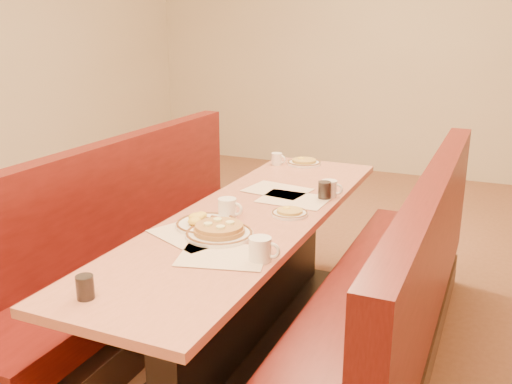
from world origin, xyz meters
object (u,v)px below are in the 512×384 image
at_px(soda_tumbler_near, 85,287).
at_px(pancake_plate, 219,232).
at_px(diner_table, 251,280).
at_px(eggs_plate, 206,223).
at_px(coffee_mug_d, 277,159).
at_px(coffee_mug_a, 261,249).
at_px(soda_tumbler_mid, 324,190).
at_px(coffee_mug_c, 330,188).
at_px(booth_left, 137,260).
at_px(booth_right, 389,310).
at_px(coffee_mug_b, 228,208).

bearing_deg(soda_tumbler_near, pancake_plate, 78.05).
height_order(diner_table, eggs_plate, eggs_plate).
relative_size(pancake_plate, coffee_mug_d, 2.95).
bearing_deg(pancake_plate, coffee_mug_a, -31.36).
bearing_deg(coffee_mug_d, soda_tumbler_mid, -44.66).
xyz_separation_m(coffee_mug_c, soda_tumbler_mid, (-0.01, -0.06, 0.00)).
relative_size(pancake_plate, soda_tumbler_near, 3.55).
distance_m(soda_tumbler_near, soda_tumbler_mid, 1.54).
relative_size(eggs_plate, coffee_mug_a, 2.27).
relative_size(diner_table, coffee_mug_a, 18.61).
bearing_deg(booth_left, diner_table, 0.00).
xyz_separation_m(booth_left, soda_tumbler_near, (0.58, -1.09, 0.43)).
xyz_separation_m(booth_right, coffee_mug_a, (-0.45, -0.53, 0.44)).
bearing_deg(coffee_mug_a, booth_left, 146.21).
height_order(booth_left, soda_tumbler_near, booth_left).
bearing_deg(coffee_mug_b, coffee_mug_a, -50.95).
relative_size(booth_right, soda_tumbler_mid, 25.01).
height_order(pancake_plate, soda_tumbler_near, soda_tumbler_near).
height_order(diner_table, coffee_mug_c, coffee_mug_c).
distance_m(booth_left, coffee_mug_d, 1.20).
bearing_deg(coffee_mug_c, coffee_mug_d, 129.80).
xyz_separation_m(eggs_plate, coffee_mug_c, (0.40, 0.72, 0.03)).
xyz_separation_m(booth_left, coffee_mug_d, (0.46, 1.02, 0.43)).
distance_m(diner_table, coffee_mug_d, 1.14).
height_order(pancake_plate, soda_tumbler_mid, soda_tumbler_mid).
xyz_separation_m(pancake_plate, coffee_mug_a, (0.28, -0.17, 0.03)).
distance_m(pancake_plate, eggs_plate, 0.15).
distance_m(booth_left, soda_tumbler_near, 1.30).
height_order(booth_right, eggs_plate, booth_right).
relative_size(booth_right, pancake_plate, 7.97).
distance_m(diner_table, booth_right, 0.73).
bearing_deg(booth_left, booth_right, 0.00).
bearing_deg(diner_table, coffee_mug_a, -61.71).
bearing_deg(coffee_mug_c, coffee_mug_b, -127.40).
relative_size(coffee_mug_b, coffee_mug_d, 1.23).
bearing_deg(coffee_mug_c, diner_table, -125.75).
xyz_separation_m(coffee_mug_b, coffee_mug_c, (0.36, 0.55, -0.00)).
xyz_separation_m(eggs_plate, coffee_mug_a, (0.40, -0.26, 0.03)).
relative_size(coffee_mug_d, soda_tumbler_near, 1.20).
height_order(booth_left, soda_tumbler_mid, booth_left).
height_order(diner_table, soda_tumbler_mid, soda_tumbler_mid).
relative_size(coffee_mug_a, coffee_mug_c, 1.09).
bearing_deg(booth_left, eggs_plate, -23.18).
distance_m(diner_table, booth_left, 0.73).
xyz_separation_m(booth_right, soda_tumbler_mid, (-0.47, 0.40, 0.44)).
height_order(coffee_mug_a, soda_tumbler_mid, coffee_mug_a).
distance_m(coffee_mug_b, coffee_mug_c, 0.66).
height_order(booth_right, coffee_mug_c, booth_right).
bearing_deg(eggs_plate, pancake_plate, -37.79).
xyz_separation_m(eggs_plate, soda_tumbler_near, (-0.04, -0.82, 0.03)).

